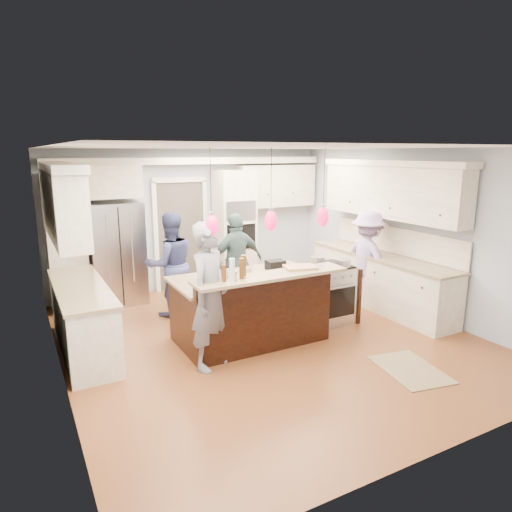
{
  "coord_description": "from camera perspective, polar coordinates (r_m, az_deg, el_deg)",
  "views": [
    {
      "loc": [
        -3.08,
        -5.39,
        2.65
      ],
      "look_at": [
        0.0,
        0.35,
        1.15
      ],
      "focal_mm": 32.0,
      "sensor_mm": 36.0,
      "label": 1
    }
  ],
  "objects": [
    {
      "name": "ground_plane",
      "position": [
        6.75,
        1.43,
        -10.15
      ],
      "size": [
        6.0,
        6.0,
        0.0
      ],
      "primitive_type": "plane",
      "color": "brown",
      "rests_on": "ground"
    },
    {
      "name": "room_shell",
      "position": [
        6.27,
        1.52,
        5.33
      ],
      "size": [
        5.54,
        6.04,
        2.72
      ],
      "color": "#B2BCC6",
      "rests_on": "ground"
    },
    {
      "name": "refrigerator",
      "position": [
        8.36,
        -17.02,
        0.3
      ],
      "size": [
        0.9,
        0.7,
        1.8
      ],
      "primitive_type": "cube",
      "color": "#B7B7BC",
      "rests_on": "ground"
    },
    {
      "name": "oven_column",
      "position": [
        9.05,
        -2.75,
        3.4
      ],
      "size": [
        0.72,
        0.69,
        2.3
      ],
      "color": "#FEF2CE",
      "rests_on": "ground"
    },
    {
      "name": "back_upper_cabinets",
      "position": [
        8.54,
        -12.22,
        6.07
      ],
      "size": [
        5.3,
        0.61,
        2.54
      ],
      "color": "#FEF2CE",
      "rests_on": "ground"
    },
    {
      "name": "right_counter_run",
      "position": [
        8.09,
        15.62,
        1.11
      ],
      "size": [
        0.64,
        3.1,
        2.51
      ],
      "color": "#FEF2CE",
      "rests_on": "ground"
    },
    {
      "name": "left_cabinets",
      "position": [
        6.43,
        -21.63,
        -2.33
      ],
      "size": [
        0.64,
        2.3,
        2.51
      ],
      "color": "#FEF2CE",
      "rests_on": "ground"
    },
    {
      "name": "kitchen_island",
      "position": [
        6.52,
        -0.77,
        -6.42
      ],
      "size": [
        2.1,
        1.46,
        1.12
      ],
      "color": "black",
      "rests_on": "ground"
    },
    {
      "name": "island_range",
      "position": [
        7.31,
        8.83,
        -4.65
      ],
      "size": [
        0.82,
        0.71,
        0.92
      ],
      "color": "#B7B7BC",
      "rests_on": "ground"
    },
    {
      "name": "pendant_lights",
      "position": [
        5.71,
        1.87,
        4.44
      ],
      "size": [
        1.75,
        0.15,
        1.03
      ],
      "color": "black",
      "rests_on": "ground"
    },
    {
      "name": "person_bar_end",
      "position": [
        5.61,
        -5.69,
        -5.04
      ],
      "size": [
        0.8,
        0.74,
        1.84
      ],
      "primitive_type": "imported",
      "rotation": [
        0.0,
        0.0,
        0.59
      ],
      "color": "slate",
      "rests_on": "ground"
    },
    {
      "name": "person_far_left",
      "position": [
        7.54,
        -10.62,
        -1.06
      ],
      "size": [
        0.84,
        0.66,
        1.7
      ],
      "primitive_type": "imported",
      "rotation": [
        0.0,
        0.0,
        3.12
      ],
      "color": "navy",
      "rests_on": "ground"
    },
    {
      "name": "person_far_right",
      "position": [
        7.77,
        -2.4,
        -0.64
      ],
      "size": [
        0.99,
        0.46,
        1.65
      ],
      "primitive_type": "imported",
      "rotation": [
        0.0,
        0.0,
        3.21
      ],
      "color": "#476460",
      "rests_on": "ground"
    },
    {
      "name": "person_range_side",
      "position": [
        8.11,
        13.84,
        -0.35
      ],
      "size": [
        0.69,
        1.12,
        1.67
      ],
      "primitive_type": "imported",
      "rotation": [
        0.0,
        0.0,
        1.63
      ],
      "color": "#AE95C9",
      "rests_on": "ground"
    },
    {
      "name": "floor_rug",
      "position": [
        6.14,
        18.73,
        -13.28
      ],
      "size": [
        0.82,
        1.06,
        0.01
      ],
      "primitive_type": "cube",
      "rotation": [
        0.0,
        0.0,
        -0.18
      ],
      "color": "#9A7E54",
      "rests_on": "ground"
    },
    {
      "name": "water_bottle",
      "position": [
        5.46,
        -3.0,
        -1.77
      ],
      "size": [
        0.09,
        0.09,
        0.28
      ],
      "primitive_type": "cylinder",
      "rotation": [
        0.0,
        0.0,
        -0.35
      ],
      "color": "silver",
      "rests_on": "kitchen_island"
    },
    {
      "name": "beer_bottle_a",
      "position": [
        5.47,
        -4.01,
        -2.16
      ],
      "size": [
        0.07,
        0.07,
        0.21
      ],
      "primitive_type": "cylinder",
      "rotation": [
        0.0,
        0.0,
        -0.36
      ],
      "color": "#4D290D",
      "rests_on": "kitchen_island"
    },
    {
      "name": "beer_bottle_b",
      "position": [
        5.58,
        -1.79,
        -1.57
      ],
      "size": [
        0.07,
        0.07,
        0.26
      ],
      "primitive_type": "cylinder",
      "rotation": [
        0.0,
        0.0,
        -0.12
      ],
      "color": "#4D290D",
      "rests_on": "kitchen_island"
    },
    {
      "name": "beer_bottle_c",
      "position": [
        5.71,
        -1.58,
        -1.2
      ],
      "size": [
        0.07,
        0.07,
        0.27
      ],
      "primitive_type": "cylinder",
      "rotation": [
        0.0,
        0.0,
        -0.0
      ],
      "color": "#4D290D",
      "rests_on": "kitchen_island"
    },
    {
      "name": "drink_can",
      "position": [
        5.52,
        -2.7,
        -2.47
      ],
      "size": [
        0.07,
        0.07,
        0.12
      ],
      "primitive_type": "cylinder",
      "rotation": [
        0.0,
        0.0,
        -0.11
      ],
      "color": "#B7B7BC",
      "rests_on": "kitchen_island"
    },
    {
      "name": "cutting_board",
      "position": [
        6.13,
        5.54,
        -1.4
      ],
      "size": [
        0.47,
        0.39,
        0.03
      ],
      "primitive_type": "cube",
      "rotation": [
        0.0,
        0.0,
        -0.25
      ],
      "color": "tan",
      "rests_on": "kitchen_island"
    },
    {
      "name": "pot_large",
      "position": [
        7.17,
        7.69,
        -0.58
      ],
      "size": [
        0.23,
        0.23,
        0.13
      ],
      "primitive_type": "cylinder",
      "color": "#B7B7BC",
      "rests_on": "island_range"
    },
    {
      "name": "pot_small",
      "position": [
        7.13,
        10.88,
        -0.86
      ],
      "size": [
        0.22,
        0.22,
        0.11
      ],
      "primitive_type": "cylinder",
      "color": "#B7B7BC",
      "rests_on": "island_range"
    }
  ]
}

